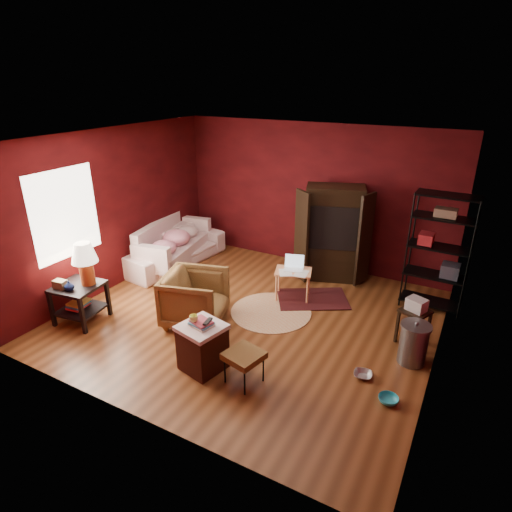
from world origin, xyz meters
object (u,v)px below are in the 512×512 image
Objects in this scene: armchair at (195,296)px; side_table at (82,275)px; wire_shelving at (440,248)px; hamper at (203,346)px; tv_armoire at (333,232)px; laptop_desk at (293,273)px; sofa at (173,243)px.

side_table is at bearing 100.19° from armchair.
armchair is at bearing -143.21° from wire_shelving.
hamper is 4.02m from wire_shelving.
tv_armoire is 0.91× the size of wire_shelving.
wire_shelving reaches higher than side_table.
side_table reaches higher than laptop_desk.
side_table is at bearing -168.64° from sofa.
tv_armoire is at bearing -66.90° from sofa.
side_table reaches higher than sofa.
tv_armoire is (2.85, 3.30, 0.15)m from side_table.
side_table reaches higher than hamper.
wire_shelving reaches higher than sofa.
side_table is (-1.54, -0.77, 0.32)m from armchair.
armchair is 1.19m from hamper.
wire_shelving is (4.72, 3.01, 0.29)m from side_table.
tv_armoire is at bearing 81.12° from hamper.
sofa is 3.05× the size of hamper.
tv_armoire is at bearing 56.69° from laptop_desk.
wire_shelving is at bearing 52.56° from hamper.
tv_armoire reaches higher than side_table.
wire_shelving reaches higher than laptop_desk.
tv_armoire is at bearing -43.66° from armchair.
laptop_desk is (0.24, 2.34, 0.13)m from hamper.
hamper is at bearing -155.78° from armchair.
armchair reaches higher than sofa.
wire_shelving is at bearing 32.51° from side_table.
armchair is at bearing -126.46° from sofa.
armchair is at bearing -136.08° from tv_armoire.
sofa is 4.99m from wire_shelving.
tv_armoire is 1.90m from wire_shelving.
sofa is 1.28× the size of tv_armoire.
wire_shelving reaches higher than hamper.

